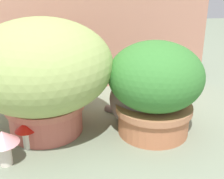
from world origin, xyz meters
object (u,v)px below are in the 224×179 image
object	(u,v)px
grass_planter	(42,71)
mushroom_ornament_pink	(3,141)
cat	(140,102)
leafy_planter	(155,86)
mushroom_ornament_red	(26,130)

from	to	relation	value
grass_planter	mushroom_ornament_pink	distance (m)	0.30
mushroom_ornament_pink	grass_planter	bearing A→B (deg)	62.70
mushroom_ornament_pink	cat	bearing A→B (deg)	21.65
leafy_planter	cat	distance (m)	0.10
mushroom_ornament_pink	mushroom_ornament_red	distance (m)	0.11
leafy_planter	cat	world-z (taller)	leafy_planter
cat	leafy_planter	bearing A→B (deg)	-27.89
grass_planter	leafy_planter	world-z (taller)	grass_planter
grass_planter	cat	size ratio (longest dim) A/B	1.56
grass_planter	mushroom_ornament_red	distance (m)	0.23
grass_planter	mushroom_ornament_pink	world-z (taller)	grass_planter
cat	mushroom_ornament_pink	xyz separation A→B (m)	(-0.50, -0.20, -0.03)
grass_planter	cat	xyz separation A→B (m)	(0.38, -0.02, -0.14)
leafy_planter	cat	xyz separation A→B (m)	(-0.05, 0.03, -0.08)
grass_planter	cat	distance (m)	0.41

